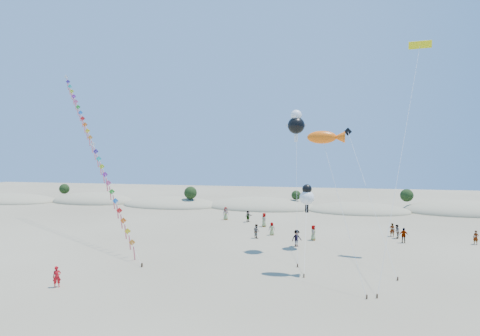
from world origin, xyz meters
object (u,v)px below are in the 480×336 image
fish_kite (326,137)px  kite_train (92,143)px  flyer_foreground (57,277)px  parafoil_kite (419,50)px

fish_kite → kite_train: bearing=160.0°
kite_train → fish_kite: (27.14, -9.89, 0.31)m
fish_kite → flyer_foreground: size_ratio=7.45×
kite_train → parafoil_kite: kite_train is taller
parafoil_kite → fish_kite: bearing=-140.0°
kite_train → fish_kite: size_ratio=1.85×
kite_train → flyer_foreground: (7.26, -17.46, -10.20)m
fish_kite → flyer_foreground: 23.73m
fish_kite → parafoil_kite: bearing=40.0°
parafoil_kite → flyer_foreground: 37.65m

